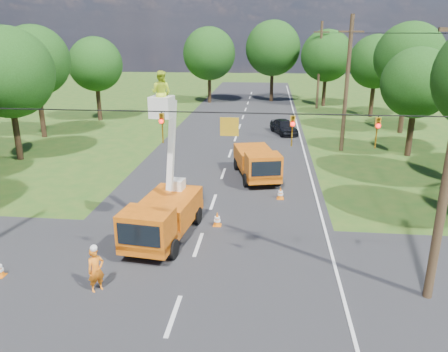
# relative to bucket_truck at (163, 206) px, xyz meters

# --- Properties ---
(ground) EXTENTS (140.00, 140.00, 0.00)m
(ground) POSITION_rel_bucket_truck_xyz_m (1.61, 14.55, -1.59)
(ground) COLOR #265118
(ground) RESTS_ON ground
(road_main) EXTENTS (12.00, 100.00, 0.06)m
(road_main) POSITION_rel_bucket_truck_xyz_m (1.61, 14.55, -1.59)
(road_main) COLOR black
(road_main) RESTS_ON ground
(road_cross) EXTENTS (56.00, 10.00, 0.07)m
(road_cross) POSITION_rel_bucket_truck_xyz_m (1.61, -3.45, -1.59)
(road_cross) COLOR black
(road_cross) RESTS_ON ground
(edge_line) EXTENTS (0.12, 90.00, 0.02)m
(edge_line) POSITION_rel_bucket_truck_xyz_m (7.21, 14.55, -1.59)
(edge_line) COLOR silver
(edge_line) RESTS_ON ground
(bucket_truck) EXTENTS (2.72, 5.70, 7.27)m
(bucket_truck) POSITION_rel_bucket_truck_xyz_m (0.00, 0.00, 0.00)
(bucket_truck) COLOR orange
(bucket_truck) RESTS_ON ground
(second_truck) EXTENTS (3.23, 5.75, 2.03)m
(second_truck) POSITION_rel_bucket_truck_xyz_m (3.79, 8.92, -0.53)
(second_truck) COLOR orange
(second_truck) RESTS_ON ground
(ground_worker) EXTENTS (0.71, 0.71, 1.66)m
(ground_worker) POSITION_rel_bucket_truck_xyz_m (-1.38, -4.27, -0.76)
(ground_worker) COLOR orange
(ground_worker) RESTS_ON ground
(distant_car) EXTENTS (2.84, 4.27, 1.35)m
(distant_car) POSITION_rel_bucket_truck_xyz_m (5.79, 21.91, -0.91)
(distant_car) COLOR black
(distant_car) RESTS_ON ground
(traffic_cone_2) EXTENTS (0.38, 0.38, 0.71)m
(traffic_cone_2) POSITION_rel_bucket_truck_xyz_m (2.18, 1.59, -1.23)
(traffic_cone_2) COLOR orange
(traffic_cone_2) RESTS_ON ground
(traffic_cone_3) EXTENTS (0.38, 0.38, 0.71)m
(traffic_cone_3) POSITION_rel_bucket_truck_xyz_m (5.21, 5.44, -1.23)
(traffic_cone_3) COLOR orange
(traffic_cone_3) RESTS_ON ground
(traffic_cone_7) EXTENTS (0.38, 0.38, 0.71)m
(traffic_cone_7) POSITION_rel_bucket_truck_xyz_m (5.03, 10.20, -1.23)
(traffic_cone_7) COLOR orange
(traffic_cone_7) RESTS_ON ground
(pole_right_mid) EXTENTS (1.80, 0.30, 10.00)m
(pole_right_mid) POSITION_rel_bucket_truck_xyz_m (10.11, 16.55, 3.52)
(pole_right_mid) COLOR #4C3823
(pole_right_mid) RESTS_ON ground
(pole_right_far) EXTENTS (1.80, 0.30, 10.00)m
(pole_right_far) POSITION_rel_bucket_truck_xyz_m (10.11, 36.55, 3.52)
(pole_right_far) COLOR #4C3823
(pole_right_far) RESTS_ON ground
(signal_span) EXTENTS (18.00, 0.29, 1.07)m
(signal_span) POSITION_rel_bucket_truck_xyz_m (3.83, -3.46, 4.29)
(signal_span) COLOR black
(signal_span) RESTS_ON ground
(tree_left_d) EXTENTS (6.20, 6.20, 9.24)m
(tree_left_d) POSITION_rel_bucket_truck_xyz_m (-13.39, 11.55, 4.54)
(tree_left_d) COLOR #382616
(tree_left_d) RESTS_ON ground
(tree_left_e) EXTENTS (5.80, 5.80, 9.41)m
(tree_left_e) POSITION_rel_bucket_truck_xyz_m (-15.19, 18.55, 4.90)
(tree_left_e) COLOR #382616
(tree_left_e) RESTS_ON ground
(tree_left_f) EXTENTS (5.40, 5.40, 8.40)m
(tree_left_f) POSITION_rel_bucket_truck_xyz_m (-13.19, 26.55, 4.10)
(tree_left_f) COLOR #382616
(tree_left_f) RESTS_ON ground
(tree_right_c) EXTENTS (5.00, 5.00, 7.83)m
(tree_right_c) POSITION_rel_bucket_truck_xyz_m (14.81, 15.55, 3.72)
(tree_right_c) COLOR #382616
(tree_right_c) RESTS_ON ground
(tree_right_d) EXTENTS (6.00, 6.00, 9.70)m
(tree_right_d) POSITION_rel_bucket_truck_xyz_m (16.41, 23.55, 5.09)
(tree_right_d) COLOR #382616
(tree_right_d) RESTS_ON ground
(tree_right_e) EXTENTS (5.60, 5.60, 8.63)m
(tree_right_e) POSITION_rel_bucket_truck_xyz_m (15.41, 31.55, 4.22)
(tree_right_e) COLOR #382616
(tree_right_e) RESTS_ON ground
(tree_far_a) EXTENTS (6.60, 6.60, 9.50)m
(tree_far_a) POSITION_rel_bucket_truck_xyz_m (-3.39, 39.55, 4.60)
(tree_far_a) COLOR #382616
(tree_far_a) RESTS_ON ground
(tree_far_b) EXTENTS (7.00, 7.00, 10.32)m
(tree_far_b) POSITION_rel_bucket_truck_xyz_m (4.61, 41.55, 5.22)
(tree_far_b) COLOR #382616
(tree_far_b) RESTS_ON ground
(tree_far_c) EXTENTS (6.20, 6.20, 9.18)m
(tree_far_c) POSITION_rel_bucket_truck_xyz_m (11.11, 38.55, 4.48)
(tree_far_c) COLOR #382616
(tree_far_c) RESTS_ON ground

